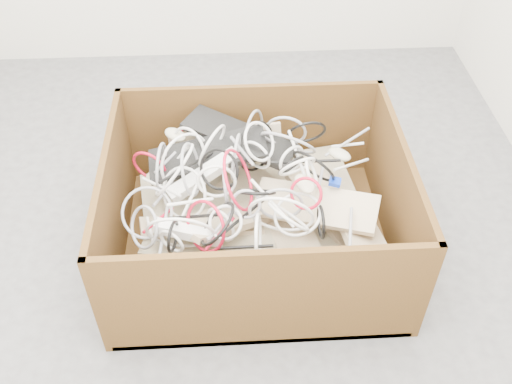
{
  "coord_description": "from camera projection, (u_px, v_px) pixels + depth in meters",
  "views": [
    {
      "loc": [
        0.06,
        -1.76,
        1.87
      ],
      "look_at": [
        0.15,
        -0.1,
        0.3
      ],
      "focal_mm": 40.64,
      "sensor_mm": 36.0,
      "label": 1
    }
  ],
  "objects": [
    {
      "name": "mice_scatter",
      "position": [
        234.0,
        174.0,
        2.26
      ],
      "size": [
        0.87,
        0.56,
        0.18
      ],
      "color": "#BEB898",
      "rests_on": "keyboard_pile"
    },
    {
      "name": "power_strip_left",
      "position": [
        204.0,
        175.0,
        2.23
      ],
      "size": [
        0.3,
        0.21,
        0.13
      ],
      "primitive_type": "cube",
      "rotation": [
        0.14,
        -0.26,
        0.51
      ],
      "color": "silver",
      "rests_on": "keyboard_pile"
    },
    {
      "name": "cardboard_box",
      "position": [
        252.0,
        225.0,
        2.39
      ],
      "size": [
        1.15,
        0.96,
        0.51
      ],
      "color": "#3A280E",
      "rests_on": "ground"
    },
    {
      "name": "vga_plug",
      "position": [
        335.0,
        182.0,
        2.23
      ],
      "size": [
        0.06,
        0.05,
        0.03
      ],
      "primitive_type": "cube",
      "rotation": [
        0.09,
        0.14,
        -0.27
      ],
      "color": "#0B2DB3",
      "rests_on": "keyboard_pile"
    },
    {
      "name": "ground",
      "position": [
        221.0,
        227.0,
        2.56
      ],
      "size": [
        3.0,
        3.0,
        0.0
      ],
      "primitive_type": "plane",
      "color": "#4B4A4D",
      "rests_on": "ground"
    },
    {
      "name": "keyboard_pile",
      "position": [
        262.0,
        196.0,
        2.32
      ],
      "size": [
        0.97,
        0.83,
        0.39
      ],
      "color": "tan",
      "rests_on": "cardboard_box"
    },
    {
      "name": "cable_tangle",
      "position": [
        232.0,
        181.0,
        2.17
      ],
      "size": [
        1.04,
        0.87,
        0.45
      ],
      "color": "gray",
      "rests_on": "keyboard_pile"
    },
    {
      "name": "power_strip_right",
      "position": [
        189.0,
        233.0,
        2.06
      ],
      "size": [
        0.26,
        0.1,
        0.08
      ],
      "primitive_type": "cube",
      "rotation": [
        -0.1,
        0.17,
        -0.2
      ],
      "color": "silver",
      "rests_on": "keyboard_pile"
    }
  ]
}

